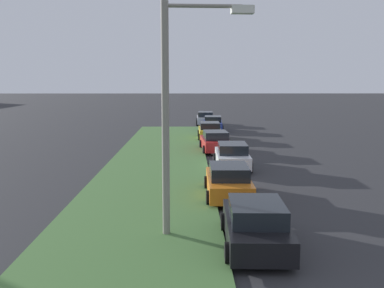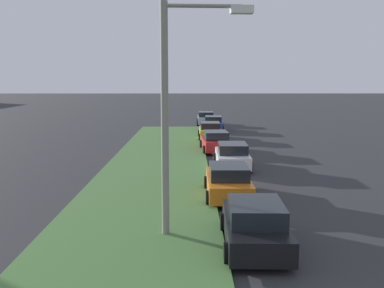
% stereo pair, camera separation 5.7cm
% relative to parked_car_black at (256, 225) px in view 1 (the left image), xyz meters
% --- Properties ---
extents(grass_median, '(60.00, 6.00, 0.12)m').
position_rel_parked_car_black_xyz_m(grass_median, '(3.69, 3.91, -0.66)').
color(grass_median, '#477238').
rests_on(grass_median, ground).
extents(parked_car_black, '(4.36, 2.13, 1.47)m').
position_rel_parked_car_black_xyz_m(parked_car_black, '(0.00, 0.00, 0.00)').
color(parked_car_black, black).
rests_on(parked_car_black, ground).
extents(parked_car_orange, '(4.31, 2.05, 1.47)m').
position_rel_parked_car_black_xyz_m(parked_car_orange, '(5.80, 0.31, 0.00)').
color(parked_car_orange, orange).
rests_on(parked_car_orange, ground).
extents(parked_car_white, '(4.33, 2.08, 1.47)m').
position_rel_parked_car_black_xyz_m(parked_car_white, '(12.25, -0.48, 0.00)').
color(parked_car_white, silver).
rests_on(parked_car_white, ground).
extents(parked_car_red, '(4.40, 2.21, 1.47)m').
position_rel_parked_car_black_xyz_m(parked_car_red, '(18.18, 0.13, 0.00)').
color(parked_car_red, red).
rests_on(parked_car_red, ground).
extents(parked_car_yellow, '(4.31, 2.04, 1.47)m').
position_rel_parked_car_black_xyz_m(parked_car_yellow, '(24.72, 0.21, 0.00)').
color(parked_car_yellow, gold).
rests_on(parked_car_yellow, ground).
extents(parked_car_blue, '(4.38, 2.18, 1.47)m').
position_rel_parked_car_black_xyz_m(parked_car_blue, '(30.94, -0.40, 0.00)').
color(parked_car_blue, '#23389E').
rests_on(parked_car_blue, ground).
extents(parked_car_silver, '(4.32, 2.05, 1.47)m').
position_rel_parked_car_black_xyz_m(parked_car_silver, '(36.80, 0.14, 0.00)').
color(parked_car_silver, '#B2B5BA').
rests_on(parked_car_silver, ground).
extents(streetlight, '(0.45, 2.88, 7.50)m').
position_rel_parked_car_black_xyz_m(streetlight, '(0.97, 2.43, 3.67)').
color(streetlight, gray).
rests_on(streetlight, ground).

